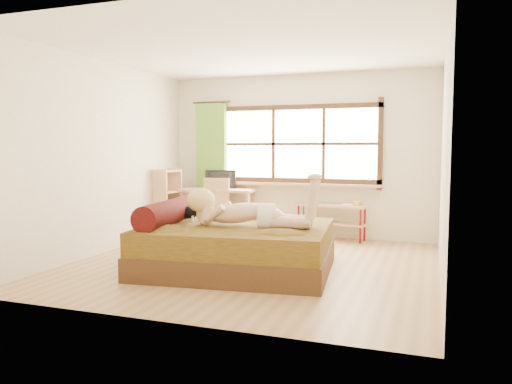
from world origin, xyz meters
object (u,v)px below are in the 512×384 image
at_px(desk, 218,195).
at_px(chair, 215,205).
at_px(bed, 233,246).
at_px(woman, 247,198).
at_px(kitten, 187,211).
at_px(pipe_shelf, 332,214).
at_px(bookshelf, 168,202).

height_order(desk, chair, chair).
bearing_deg(bed, woman, -18.66).
relative_size(woman, chair, 1.58).
bearing_deg(desk, chair, -82.70).
bearing_deg(desk, kitten, -82.75).
xyz_separation_m(bed, kitten, (-0.67, 0.11, 0.39)).
relative_size(bed, woman, 1.55).
relative_size(kitten, pipe_shelf, 0.28).
bearing_deg(pipe_shelf, woman, -93.32).
distance_m(chair, pipe_shelf, 1.92).
distance_m(bed, kitten, 0.78).
xyz_separation_m(chair, pipe_shelf, (1.86, 0.48, -0.13)).
distance_m(woman, chair, 2.42).
distance_m(kitten, chair, 1.90).
relative_size(desk, pipe_shelf, 1.12).
height_order(desk, bookshelf, bookshelf).
height_order(woman, kitten, woman).
xyz_separation_m(desk, pipe_shelf, (1.95, 0.12, -0.26)).
height_order(kitten, desk, kitten).
bearing_deg(desk, woman, -65.63).
xyz_separation_m(chair, bookshelf, (-0.83, -0.08, 0.02)).
bearing_deg(chair, woman, -63.02).
distance_m(bed, bookshelf, 2.71).
bearing_deg(bed, chair, 113.29).
bearing_deg(pipe_shelf, bookshelf, -159.31).
xyz_separation_m(bed, pipe_shelf, (0.74, 2.43, 0.12)).
distance_m(chair, bookshelf, 0.84).
bearing_deg(bookshelf, desk, 34.81).
height_order(bed, pipe_shelf, bed).
bearing_deg(woman, chair, 117.01).
xyz_separation_m(woman, bookshelf, (-2.16, 1.91, -0.31)).
xyz_separation_m(bed, bookshelf, (-1.95, 1.86, 0.27)).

